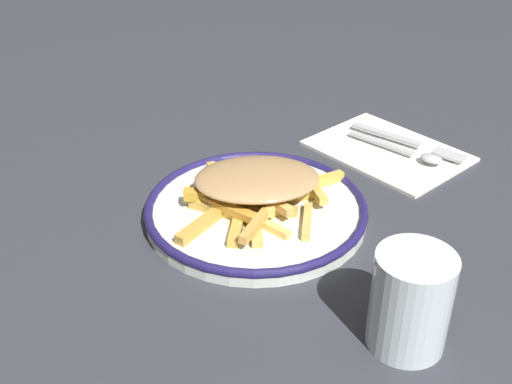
% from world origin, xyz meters
% --- Properties ---
extents(ground_plane, '(2.60, 2.60, 0.00)m').
position_xyz_m(ground_plane, '(0.00, 0.00, 0.00)').
color(ground_plane, '#32353C').
extents(plate, '(0.27, 0.27, 0.02)m').
position_xyz_m(plate, '(0.00, 0.00, 0.01)').
color(plate, silver).
rests_on(plate, ground_plane).
extents(fries_heap, '(0.24, 0.20, 0.04)m').
position_xyz_m(fries_heap, '(-0.00, -0.01, 0.04)').
color(fries_heap, gold).
rests_on(fries_heap, plate).
extents(napkin, '(0.16, 0.21, 0.01)m').
position_xyz_m(napkin, '(-0.25, 0.01, 0.00)').
color(napkin, white).
rests_on(napkin, ground_plane).
extents(fork, '(0.04, 0.18, 0.01)m').
position_xyz_m(fork, '(-0.28, 0.02, 0.01)').
color(fork, silver).
rests_on(fork, napkin).
extents(spoon, '(0.03, 0.15, 0.01)m').
position_xyz_m(spoon, '(-0.25, 0.05, 0.01)').
color(spoon, silver).
rests_on(spoon, napkin).
extents(water_glass, '(0.07, 0.07, 0.10)m').
position_xyz_m(water_glass, '(0.05, 0.25, 0.05)').
color(water_glass, silver).
rests_on(water_glass, ground_plane).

